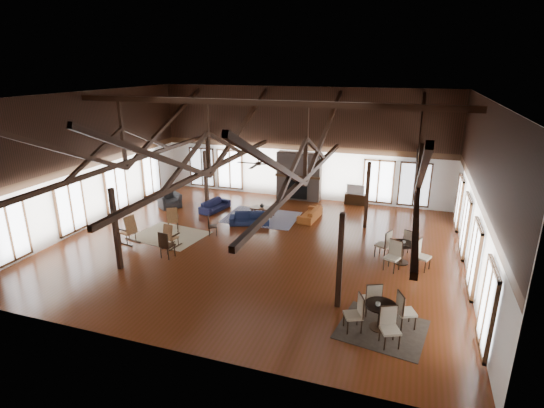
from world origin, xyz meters
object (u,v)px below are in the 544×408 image
(sofa_navy_front, at_px, (250,219))
(sofa_orange, at_px, (310,214))
(sofa_navy_left, at_px, (215,205))
(cafe_table_far, at_px, (402,249))
(armchair, at_px, (169,201))
(tv_console, at_px, (356,199))
(coffee_table, at_px, (263,209))
(cafe_table_near, at_px, (380,312))

(sofa_navy_front, distance_m, sofa_orange, 2.96)
(sofa_navy_left, relative_size, cafe_table_far, 0.85)
(armchair, relative_size, tv_console, 0.97)
(sofa_navy_front, relative_size, sofa_navy_left, 1.02)
(sofa_navy_left, xyz_separation_m, tv_console, (6.65, 3.30, 0.02))
(sofa_navy_front, height_order, sofa_navy_left, sofa_navy_front)
(sofa_orange, bearing_deg, coffee_table, -75.88)
(tv_console, bearing_deg, cafe_table_far, -68.16)
(coffee_table, relative_size, armchair, 1.10)
(armchair, xyz_separation_m, cafe_table_far, (11.75, -2.95, 0.20))
(coffee_table, bearing_deg, cafe_table_near, -52.72)
(cafe_table_near, distance_m, tv_console, 11.26)
(armchair, xyz_separation_m, cafe_table_near, (11.34, -7.46, 0.18))
(coffee_table, bearing_deg, armchair, -178.96)
(cafe_table_near, bearing_deg, armchair, 146.64)
(sofa_navy_left, xyz_separation_m, cafe_table_far, (9.27, -3.23, 0.29))
(armchair, height_order, cafe_table_near, cafe_table_near)
(sofa_orange, relative_size, coffee_table, 1.53)
(cafe_table_near, distance_m, cafe_table_far, 4.53)
(sofa_navy_front, height_order, sofa_orange, sofa_navy_front)
(armchair, distance_m, cafe_table_far, 12.12)
(armchair, bearing_deg, tv_console, -32.42)
(cafe_table_near, xyz_separation_m, tv_console, (-2.20, 11.04, -0.25))
(sofa_navy_left, relative_size, tv_console, 1.61)
(tv_console, bearing_deg, armchair, -158.63)
(sofa_navy_left, relative_size, cafe_table_near, 0.88)
(sofa_navy_left, bearing_deg, cafe_table_near, -119.31)
(sofa_navy_left, distance_m, sofa_orange, 4.90)
(cafe_table_near, bearing_deg, tv_console, 101.27)
(sofa_orange, distance_m, tv_console, 3.47)
(sofa_orange, bearing_deg, sofa_navy_front, -52.65)
(coffee_table, height_order, cafe_table_far, cafe_table_far)
(coffee_table, relative_size, cafe_table_near, 0.58)
(coffee_table, bearing_deg, cafe_table_far, -27.35)
(sofa_navy_left, relative_size, armchair, 1.66)
(sofa_orange, relative_size, armchair, 1.68)
(sofa_navy_left, height_order, sofa_orange, sofa_orange)
(cafe_table_near, relative_size, cafe_table_far, 0.97)
(sofa_navy_front, bearing_deg, tv_console, 27.79)
(tv_console, bearing_deg, sofa_orange, -120.49)
(armchair, bearing_deg, sofa_orange, -49.23)
(sofa_orange, xyz_separation_m, cafe_table_far, (4.37, -3.54, 0.29))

